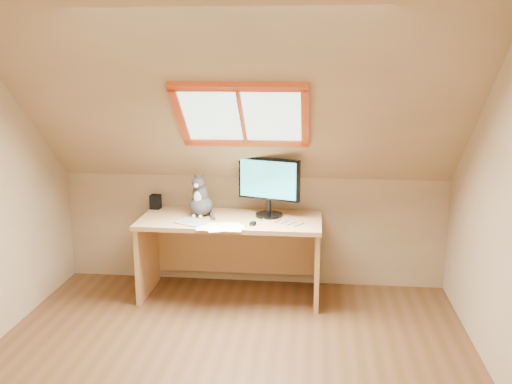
# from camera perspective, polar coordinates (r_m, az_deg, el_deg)

# --- Properties ---
(ground) EXTENTS (3.50, 3.50, 0.00)m
(ground) POSITION_cam_1_polar(r_m,az_deg,el_deg) (3.90, -3.37, -18.40)
(ground) COLOR brown
(ground) RESTS_ON ground
(room_shell) EXTENTS (3.52, 3.52, 2.41)m
(room_shell) POSITION_cam_1_polar(r_m,az_deg,el_deg) (3.29, -3.97, 2.46)
(room_shell) COLOR tan
(room_shell) RESTS_ON ground
(desk) EXTENTS (1.55, 0.68, 0.71)m
(desk) POSITION_cam_1_polar(r_m,az_deg,el_deg) (5.02, -2.43, -4.84)
(desk) COLOR tan
(desk) RESTS_ON ground
(monitor) EXTENTS (0.54, 0.23, 0.51)m
(monitor) POSITION_cam_1_polar(r_m,az_deg,el_deg) (4.88, 1.29, 0.88)
(monitor) COLOR black
(monitor) RESTS_ON desk
(cat) EXTENTS (0.25, 0.28, 0.38)m
(cat) POSITION_cam_1_polar(r_m,az_deg,el_deg) (4.97, -5.56, -0.82)
(cat) COLOR #443E3C
(cat) RESTS_ON desk
(desk_speaker) EXTENTS (0.09, 0.09, 0.13)m
(desk_speaker) POSITION_cam_1_polar(r_m,az_deg,el_deg) (5.27, -10.01, -0.96)
(desk_speaker) COLOR black
(desk_speaker) RESTS_ON desk
(graphics_tablet) EXTENTS (0.31, 0.28, 0.01)m
(graphics_tablet) POSITION_cam_1_polar(r_m,az_deg,el_deg) (4.78, -6.44, -3.03)
(graphics_tablet) COLOR #B2B2B7
(graphics_tablet) RESTS_ON desk
(mouse) EXTENTS (0.07, 0.11, 0.03)m
(mouse) POSITION_cam_1_polar(r_m,az_deg,el_deg) (4.69, -0.33, -3.15)
(mouse) COLOR black
(mouse) RESTS_ON desk
(papers) EXTENTS (0.35, 0.30, 0.01)m
(papers) POSITION_cam_1_polar(r_m,az_deg,el_deg) (4.66, -4.11, -3.44)
(papers) COLOR white
(papers) RESTS_ON desk
(cables) EXTENTS (0.51, 0.26, 0.01)m
(cables) POSITION_cam_1_polar(r_m,az_deg,el_deg) (4.74, 2.09, -3.12)
(cables) COLOR silver
(cables) RESTS_ON desk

